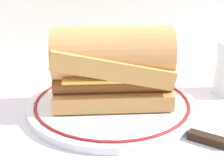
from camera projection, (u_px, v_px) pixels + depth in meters
name	position (u px, v px, depth m)	size (l,w,h in m)	color
ground_plane	(102.00, 116.00, 0.53)	(1.50, 1.50, 0.00)	silver
plate	(112.00, 104.00, 0.56)	(0.29, 0.29, 0.01)	white
sausage_sandwich	(112.00, 65.00, 0.53)	(0.21, 0.14, 0.13)	tan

